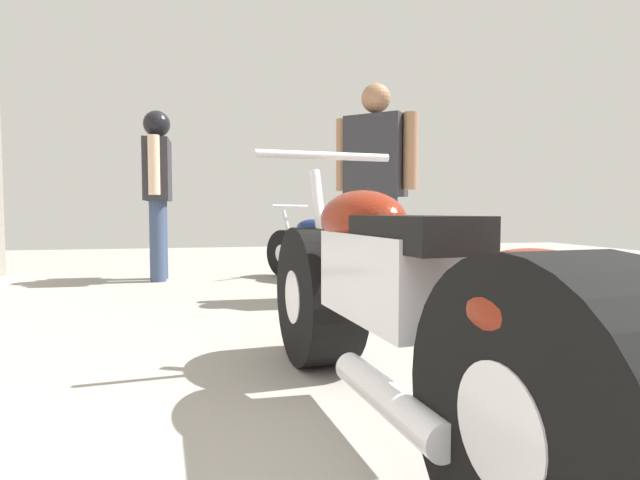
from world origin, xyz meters
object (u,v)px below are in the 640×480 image
object	(u,v)px
motorcycle_maroon_cruiser	(391,310)
mechanic_with_helmet	(158,179)
mechanic_in_blue	(375,179)
motorcycle_black_naked	(327,249)

from	to	relation	value
motorcycle_maroon_cruiser	mechanic_with_helmet	bearing A→B (deg)	105.94
motorcycle_maroon_cruiser	mechanic_in_blue	distance (m)	2.51
motorcycle_maroon_cruiser	motorcycle_black_naked	world-z (taller)	motorcycle_maroon_cruiser
motorcycle_maroon_cruiser	mechanic_in_blue	world-z (taller)	mechanic_in_blue
motorcycle_black_naked	mechanic_in_blue	xyz separation A→B (m)	(0.16, -1.08, 0.65)
mechanic_in_blue	mechanic_with_helmet	bearing A→B (deg)	138.64
motorcycle_maroon_cruiser	mechanic_with_helmet	size ratio (longest dim) A/B	1.21
mechanic_in_blue	mechanic_with_helmet	size ratio (longest dim) A/B	0.99
mechanic_in_blue	motorcycle_black_naked	bearing A→B (deg)	98.32
motorcycle_maroon_cruiser	mechanic_with_helmet	xyz separation A→B (m)	(-1.13, 3.97, 0.66)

